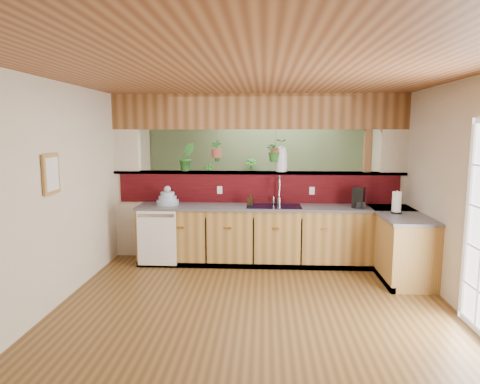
# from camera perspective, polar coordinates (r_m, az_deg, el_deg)

# --- Properties ---
(ground) EXTENTS (4.60, 7.00, 0.01)m
(ground) POSITION_cam_1_polar(r_m,az_deg,el_deg) (5.78, 2.10, -12.38)
(ground) COLOR brown
(ground) RESTS_ON ground
(ceiling) EXTENTS (4.60, 7.00, 0.01)m
(ceiling) POSITION_cam_1_polar(r_m,az_deg,el_deg) (5.44, 2.25, 14.19)
(ceiling) COLOR brown
(ceiling) RESTS_ON ground
(wall_back) EXTENTS (4.60, 0.02, 2.60)m
(wall_back) POSITION_cam_1_polar(r_m,az_deg,el_deg) (8.94, 2.60, 3.47)
(wall_back) COLOR beige
(wall_back) RESTS_ON ground
(wall_front) EXTENTS (4.60, 0.02, 2.60)m
(wall_front) POSITION_cam_1_polar(r_m,az_deg,el_deg) (2.05, 0.26, -12.57)
(wall_front) COLOR beige
(wall_front) RESTS_ON ground
(wall_left) EXTENTS (0.02, 7.00, 2.60)m
(wall_left) POSITION_cam_1_polar(r_m,az_deg,el_deg) (5.97, -20.50, 0.64)
(wall_left) COLOR beige
(wall_left) RESTS_ON ground
(wall_right) EXTENTS (0.02, 7.00, 2.60)m
(wall_right) POSITION_cam_1_polar(r_m,az_deg,el_deg) (5.89, 25.16, 0.29)
(wall_right) COLOR beige
(wall_right) RESTS_ON ground
(pass_through_partition) EXTENTS (4.60, 0.21, 2.60)m
(pass_through_partition) POSITION_cam_1_polar(r_m,az_deg,el_deg) (6.81, 2.63, 1.09)
(pass_through_partition) COLOR beige
(pass_through_partition) RESTS_ON ground
(pass_through_ledge) EXTENTS (4.60, 0.21, 0.04)m
(pass_through_ledge) POSITION_cam_1_polar(r_m,az_deg,el_deg) (6.80, 2.39, 2.59)
(pass_through_ledge) COLOR brown
(pass_through_ledge) RESTS_ON ground
(header_beam) EXTENTS (4.60, 0.15, 0.55)m
(header_beam) POSITION_cam_1_polar(r_m,az_deg,el_deg) (6.77, 2.44, 10.66)
(header_beam) COLOR brown
(header_beam) RESTS_ON ground
(sage_backwall) EXTENTS (4.55, 0.02, 2.55)m
(sage_backwall) POSITION_cam_1_polar(r_m,az_deg,el_deg) (8.92, 2.60, 3.46)
(sage_backwall) COLOR #566948
(sage_backwall) RESTS_ON ground
(countertop) EXTENTS (4.14, 1.52, 0.90)m
(countertop) POSITION_cam_1_polar(r_m,az_deg,el_deg) (6.52, 9.70, -5.98)
(countertop) COLOR olive
(countertop) RESTS_ON ground
(dishwasher) EXTENTS (0.58, 0.03, 0.82)m
(dishwasher) POSITION_cam_1_polar(r_m,az_deg,el_deg) (6.47, -11.05, -6.05)
(dishwasher) COLOR white
(dishwasher) RESTS_ON ground
(navy_sink) EXTENTS (0.82, 0.50, 0.18)m
(navy_sink) POSITION_cam_1_polar(r_m,az_deg,el_deg) (6.50, 4.52, -2.56)
(navy_sink) COLOR black
(navy_sink) RESTS_ON countertop
(framed_print) EXTENTS (0.04, 0.35, 0.45)m
(framed_print) POSITION_cam_1_polar(r_m,az_deg,el_deg) (5.21, -23.88, 2.21)
(framed_print) COLOR olive
(framed_print) RESTS_ON wall_left
(faucet) EXTENTS (0.20, 0.20, 0.45)m
(faucet) POSITION_cam_1_polar(r_m,az_deg,el_deg) (6.61, 5.23, 0.43)
(faucet) COLOR #B7B7B2
(faucet) RESTS_ON countertop
(dish_stack) EXTENTS (0.34, 0.34, 0.29)m
(dish_stack) POSITION_cam_1_polar(r_m,az_deg,el_deg) (6.66, -9.63, -0.92)
(dish_stack) COLOR #9AADC7
(dish_stack) RESTS_ON countertop
(soap_dispenser) EXTENTS (0.09, 0.09, 0.18)m
(soap_dispenser) POSITION_cam_1_polar(r_m,az_deg,el_deg) (6.54, 1.40, -0.98)
(soap_dispenser) COLOR #342513
(soap_dispenser) RESTS_ON countertop
(coffee_maker) EXTENTS (0.16, 0.27, 0.30)m
(coffee_maker) POSITION_cam_1_polar(r_m,az_deg,el_deg) (6.57, 15.54, -0.82)
(coffee_maker) COLOR black
(coffee_maker) RESTS_ON countertop
(paper_towel) EXTENTS (0.15, 0.15, 0.32)m
(paper_towel) POSITION_cam_1_polar(r_m,az_deg,el_deg) (6.27, 20.15, -1.36)
(paper_towel) COLOR black
(paper_towel) RESTS_ON countertop
(glass_jar) EXTENTS (0.18, 0.18, 0.40)m
(glass_jar) POSITION_cam_1_polar(r_m,az_deg,el_deg) (6.78, 5.55, 4.43)
(glass_jar) COLOR silver
(glass_jar) RESTS_ON pass_through_ledge
(ledge_plant_left) EXTENTS (0.29, 0.26, 0.45)m
(ledge_plant_left) POSITION_cam_1_polar(r_m,az_deg,el_deg) (6.89, -7.12, 4.65)
(ledge_plant_left) COLOR #266422
(ledge_plant_left) RESTS_ON pass_through_ledge
(hanging_plant_a) EXTENTS (0.22, 0.19, 0.45)m
(hanging_plant_a) POSITION_cam_1_polar(r_m,az_deg,el_deg) (6.81, -3.15, 6.41)
(hanging_plant_a) COLOR brown
(hanging_plant_a) RESTS_ON header_beam
(hanging_plant_b) EXTENTS (0.40, 0.37, 0.47)m
(hanging_plant_b) POSITION_cam_1_polar(r_m,az_deg,el_deg) (6.77, 4.79, 6.85)
(hanging_plant_b) COLOR brown
(hanging_plant_b) RESTS_ON header_beam
(shelving_console) EXTENTS (1.47, 0.62, 0.95)m
(shelving_console) POSITION_cam_1_polar(r_m,az_deg,el_deg) (8.82, -1.00, -1.83)
(shelving_console) COLOR black
(shelving_console) RESTS_ON ground
(shelf_plant_a) EXTENTS (0.22, 0.15, 0.40)m
(shelf_plant_a) POSITION_cam_1_polar(r_m,az_deg,el_deg) (8.78, -4.15, 2.56)
(shelf_plant_a) COLOR #266422
(shelf_plant_a) RESTS_ON shelving_console
(shelf_plant_b) EXTENTS (0.29, 0.29, 0.50)m
(shelf_plant_b) POSITION_cam_1_polar(r_m,az_deg,el_deg) (8.70, 1.46, 2.88)
(shelf_plant_b) COLOR #266422
(shelf_plant_b) RESTS_ON shelving_console
(floor_plant) EXTENTS (0.76, 0.72, 0.68)m
(floor_plant) POSITION_cam_1_polar(r_m,az_deg,el_deg) (7.87, 7.76, -4.33)
(floor_plant) COLOR #266422
(floor_plant) RESTS_ON ground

